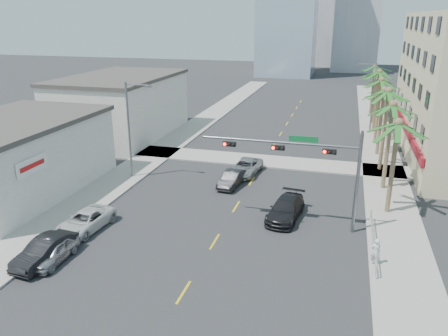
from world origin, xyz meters
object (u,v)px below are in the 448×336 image
Objects in this scene: traffic_signal_mast at (311,161)px; car_parked_near at (54,252)px; pedestrian at (376,252)px; car_lane_left at (232,179)px; car_parked_far at (85,221)px; car_lane_right at (286,209)px; car_parked_mid at (45,251)px; car_lane_center at (246,167)px.

traffic_signal_mast is 2.85× the size of car_parked_near.
traffic_signal_mast is at bearing -54.70° from pedestrian.
car_parked_far is at bearing -119.32° from car_lane_left.
pedestrian is at bearing -33.65° from car_lane_right.
car_parked_near is 4.32m from car_parked_far.
car_parked_mid reaches higher than car_parked_far.
car_lane_right reaches higher than car_lane_center.
pedestrian is at bearing 7.07° from car_parked_far.
car_lane_left is (7.42, 15.41, 0.01)m from car_parked_near.
car_lane_right reaches higher than car_parked_near.
car_parked_far is (-0.48, 4.30, 0.02)m from car_parked_near.
car_parked_far is 14.69m from car_lane_right.
car_parked_near is 17.10m from car_lane_left.
pedestrian is at bearing 13.73° from car_parked_near.
car_lane_right is 3.08× the size of pedestrian.
car_lane_center is at bearing 72.10° from car_parked_mid.
traffic_signal_mast is 16.49m from car_parked_far.
traffic_signal_mast is 18.27m from car_parked_mid.
traffic_signal_mast reaches higher than car_parked_near.
car_parked_far is 16.83m from car_lane_center.
car_lane_left is at bearing 138.78° from traffic_signal_mast.
traffic_signal_mast is 17.80m from car_parked_near.
car_lane_left is at bearing -53.47° from pedestrian.
car_lane_right is at bearing 37.43° from car_parked_near.
traffic_signal_mast reaches higher than car_lane_right.
car_parked_mid reaches higher than car_lane_right.
car_lane_center reaches higher than car_parked_far.
car_parked_near is 0.52m from car_parked_mid.
traffic_signal_mast reaches higher than pedestrian.
car_parked_far reaches higher than car_lane_left.
car_parked_far is 0.98× the size of car_lane_center.
car_lane_center reaches higher than car_parked_near.
pedestrian is (11.29, -14.10, 0.30)m from car_lane_center.
car_parked_near is at bearing -148.46° from traffic_signal_mast.
car_lane_center is at bearing 67.00° from car_parked_near.
traffic_signal_mast is 7.41m from pedestrian.
car_parked_far is at bearing -10.06° from pedestrian.
car_lane_right is 8.14m from pedestrian.
traffic_signal_mast is at bearing -35.13° from car_lane_left.
car_lane_center reaches higher than car_lane_left.
pedestrian is at bearing -43.24° from traffic_signal_mast.
car_lane_right is at bearing 148.39° from traffic_signal_mast.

